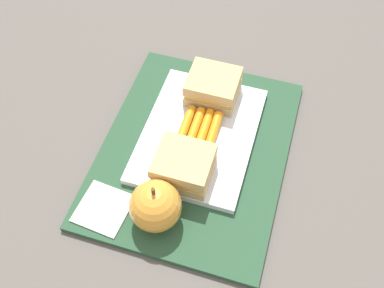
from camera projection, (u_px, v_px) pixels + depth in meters
name	position (u px, v px, depth m)	size (l,w,h in m)	color
ground_plane	(194.00, 153.00, 0.70)	(2.40, 2.40, 0.00)	#56514C
lunchbag_mat	(194.00, 151.00, 0.70)	(0.36, 0.28, 0.01)	#284C33
food_tray	(199.00, 135.00, 0.70)	(0.23, 0.17, 0.01)	white
sandwich_half_left	(213.00, 87.00, 0.72)	(0.07, 0.08, 0.04)	tan
sandwich_half_right	(184.00, 166.00, 0.64)	(0.07, 0.08, 0.04)	tan
carrot_sticks_bundle	(199.00, 130.00, 0.69)	(0.08, 0.06, 0.02)	orange
apple	(155.00, 206.00, 0.60)	(0.07, 0.07, 0.08)	gold
paper_napkin	(104.00, 208.00, 0.63)	(0.07, 0.07, 0.00)	white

